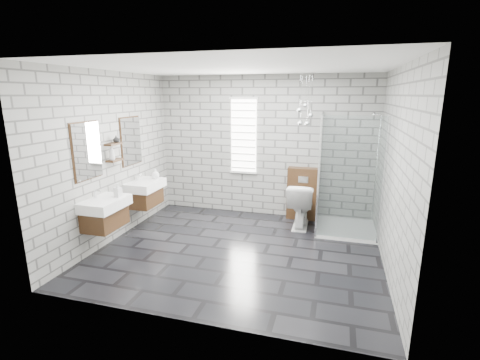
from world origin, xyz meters
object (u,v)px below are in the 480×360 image
at_px(vanity_right, 143,186).
at_px(cistern_panel, 303,194).
at_px(vanity_left, 103,205).
at_px(toilet, 301,205).
at_px(shower_enclosure, 341,205).

xyz_separation_m(vanity_right, cistern_panel, (2.71, 1.17, -0.26)).
bearing_deg(vanity_left, cistern_panel, 40.31).
distance_m(cistern_panel, toilet, 0.42).
height_order(vanity_right, shower_enclosure, shower_enclosure).
relative_size(vanity_right, shower_enclosure, 0.77).
relative_size(cistern_panel, shower_enclosure, 0.49).
xyz_separation_m(cistern_panel, shower_enclosure, (0.70, -0.52, 0.00)).
relative_size(vanity_left, shower_enclosure, 0.77).
bearing_deg(shower_enclosure, vanity_left, -152.42).
height_order(vanity_right, cistern_panel, vanity_right).
distance_m(cistern_panel, shower_enclosure, 0.87).
height_order(vanity_left, shower_enclosure, shower_enclosure).
height_order(cistern_panel, toilet, cistern_panel).
relative_size(cistern_panel, toilet, 1.24).
xyz_separation_m(shower_enclosure, toilet, (-0.70, 0.11, -0.10)).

